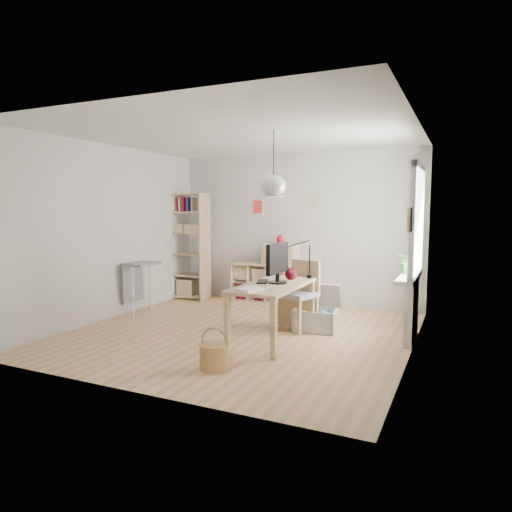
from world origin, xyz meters
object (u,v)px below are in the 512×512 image
at_px(storage_chest, 317,315).
at_px(tall_bookshelf, 187,242).
at_px(chair, 299,291).
at_px(monitor, 278,261).
at_px(cube_shelf, 268,286).
at_px(drawer_chest, 280,254).
at_px(desk, 273,291).

bearing_deg(storage_chest, tall_bookshelf, 153.41).
xyz_separation_m(chair, monitor, (-0.09, -0.61, 0.49)).
distance_m(cube_shelf, storage_chest, 2.02).
xyz_separation_m(chair, drawer_chest, (-0.89, 1.50, 0.34)).
bearing_deg(storage_chest, drawer_chest, 123.77).
height_order(tall_bookshelf, storage_chest, tall_bookshelf).
bearing_deg(desk, monitor, 66.24).
bearing_deg(desk, storage_chest, 64.74).
relative_size(storage_chest, drawer_chest, 1.13).
relative_size(desk, cube_shelf, 1.07).
relative_size(chair, monitor, 1.63).
bearing_deg(monitor, desk, -112.07).
relative_size(cube_shelf, chair, 1.43).
height_order(chair, monitor, monitor).
xyz_separation_m(chair, storage_chest, (0.24, 0.07, -0.35)).
xyz_separation_m(desk, tall_bookshelf, (-2.59, 1.95, 0.43)).
distance_m(chair, drawer_chest, 1.78).
height_order(monitor, drawer_chest, monitor).
bearing_deg(tall_bookshelf, drawer_chest, 7.55).
height_order(tall_bookshelf, monitor, tall_bookshelf).
xyz_separation_m(desk, monitor, (0.03, 0.07, 0.39)).
bearing_deg(cube_shelf, tall_bookshelf, -169.81).
distance_m(chair, monitor, 0.79).
distance_m(cube_shelf, drawer_chest, 0.65).
xyz_separation_m(cube_shelf, monitor, (1.05, -2.16, 0.75)).
bearing_deg(drawer_chest, storage_chest, -44.99).
height_order(cube_shelf, tall_bookshelf, tall_bookshelf).
relative_size(chair, storage_chest, 1.37).
relative_size(tall_bookshelf, drawer_chest, 3.16).
height_order(chair, storage_chest, chair).
relative_size(tall_bookshelf, chair, 2.04).
xyz_separation_m(tall_bookshelf, monitor, (2.62, -1.88, -0.04)).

